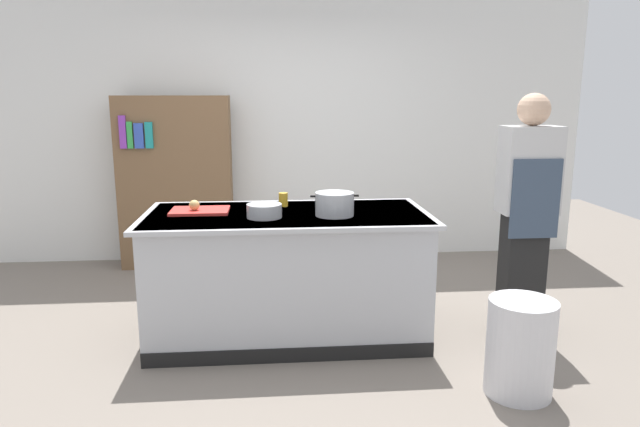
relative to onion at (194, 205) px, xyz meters
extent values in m
plane|color=slate|center=(0.64, -0.05, -0.96)|extent=(10.00, 10.00, 0.00)
cube|color=white|center=(0.64, 2.05, 0.54)|extent=(6.40, 0.12, 3.00)
cube|color=#B7BABF|center=(0.64, -0.05, -0.51)|extent=(1.90, 0.90, 0.90)
cube|color=#B7BABF|center=(0.64, -0.05, -0.07)|extent=(1.98, 0.98, 0.03)
cube|color=black|center=(0.64, -0.51, -0.91)|extent=(1.90, 0.01, 0.10)
cube|color=red|center=(0.03, 0.03, -0.05)|extent=(0.40, 0.28, 0.02)
sphere|color=tan|center=(0.00, 0.00, 0.00)|extent=(0.07, 0.07, 0.07)
cylinder|color=#B7BABF|center=(0.96, -0.16, 0.02)|extent=(0.26, 0.26, 0.16)
cube|color=black|center=(0.82, -0.16, 0.08)|extent=(0.04, 0.02, 0.01)
cube|color=black|center=(1.11, -0.16, 0.08)|extent=(0.04, 0.02, 0.01)
cylinder|color=#B7BABF|center=(0.49, -0.19, -0.01)|extent=(0.24, 0.24, 0.09)
cylinder|color=yellow|center=(0.62, 0.20, -0.01)|extent=(0.07, 0.07, 0.10)
cylinder|color=silver|center=(1.95, -1.00, -0.67)|extent=(0.39, 0.39, 0.57)
cube|color=black|center=(2.30, -0.19, -0.51)|extent=(0.28, 0.20, 0.90)
cube|color=silver|center=(2.30, -0.19, 0.24)|extent=(0.38, 0.24, 0.60)
sphere|color=#D3AA8C|center=(2.30, -0.19, 0.65)|extent=(0.22, 0.22, 0.22)
cube|color=#38475B|center=(2.30, -0.31, 0.06)|extent=(0.34, 0.02, 0.54)
cube|color=brown|center=(-0.41, 1.75, -0.11)|extent=(1.10, 0.28, 1.70)
cube|color=purple|center=(-0.85, 1.59, 0.41)|extent=(0.06, 0.03, 0.31)
cube|color=green|center=(-0.79, 1.59, 0.38)|extent=(0.05, 0.03, 0.25)
cube|color=#3351B7|center=(-0.70, 1.59, 0.37)|extent=(0.08, 0.03, 0.24)
cube|color=teal|center=(-0.61, 1.59, 0.38)|extent=(0.07, 0.03, 0.25)
camera|label=1|loc=(0.54, -3.91, 0.75)|focal=31.77mm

